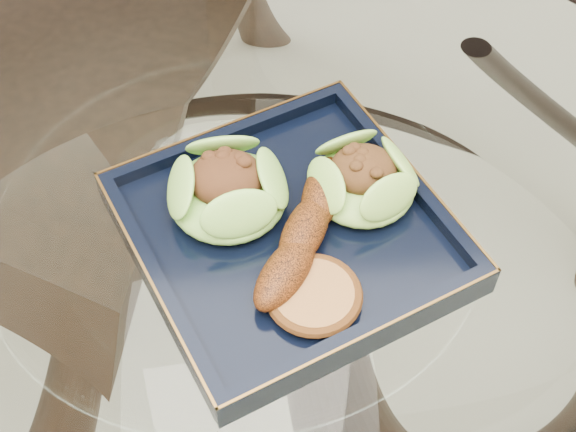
{
  "coord_description": "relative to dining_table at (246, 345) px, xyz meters",
  "views": [
    {
      "loc": [
        0.02,
        -0.42,
        1.37
      ],
      "look_at": [
        0.05,
        0.01,
        0.8
      ],
      "focal_mm": 50.0,
      "sensor_mm": 36.0,
      "label": 1
    }
  ],
  "objects": [
    {
      "name": "lettuce_wrap_left",
      "position": [
        -0.01,
        0.05,
        0.2
      ],
      "size": [
        0.14,
        0.14,
        0.04
      ],
      "primitive_type": "ellipsoid",
      "rotation": [
        0.0,
        0.0,
        -0.28
      ],
      "color": "#579A2C",
      "rests_on": "navy_plate"
    },
    {
      "name": "roasted_plantain",
      "position": [
        0.06,
        0.0,
        0.2
      ],
      "size": [
        0.11,
        0.17,
        0.03
      ],
      "primitive_type": "ellipsoid",
      "rotation": [
        0.0,
        0.0,
        1.13
      ],
      "color": "#6A2D0B",
      "rests_on": "navy_plate"
    },
    {
      "name": "lettuce_wrap_right",
      "position": [
        0.12,
        0.05,
        0.2
      ],
      "size": [
        0.1,
        0.1,
        0.04
      ],
      "primitive_type": "ellipsoid",
      "rotation": [
        0.0,
        0.0,
        -0.02
      ],
      "color": "#59972B",
      "rests_on": "navy_plate"
    },
    {
      "name": "dining_table",
      "position": [
        0.0,
        0.0,
        0.0
      ],
      "size": [
        1.13,
        1.13,
        0.77
      ],
      "color": "white",
      "rests_on": "ground"
    },
    {
      "name": "crumb_patty",
      "position": [
        0.06,
        -0.06,
        0.19
      ],
      "size": [
        0.09,
        0.09,
        0.01
      ],
      "primitive_type": "cylinder",
      "rotation": [
        0.0,
        0.0,
        -0.28
      ],
      "color": "#A76C37",
      "rests_on": "navy_plate"
    },
    {
      "name": "dining_chair",
      "position": [
        -0.21,
        0.49,
        -0.03
      ],
      "size": [
        0.56,
        0.56,
        1.02
      ],
      "rotation": [
        0.0,
        0.0,
        -0.33
      ],
      "color": "black",
      "rests_on": "ground"
    },
    {
      "name": "navy_plate",
      "position": [
        0.05,
        0.01,
        0.17
      ],
      "size": [
        0.36,
        0.36,
        0.02
      ],
      "primitive_type": "cube",
      "rotation": [
        0.0,
        0.0,
        0.43
      ],
      "color": "black",
      "rests_on": "dining_table"
    }
  ]
}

